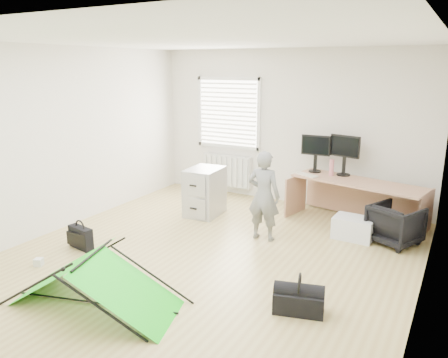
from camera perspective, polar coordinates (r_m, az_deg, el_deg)
The scene contains 18 objects.
ground at distance 5.79m, azimuth -1.96°, elevation -10.02°, with size 5.50×5.50×0.00m, color tan.
back_wall at distance 7.82m, azimuth 8.50°, elevation 6.64°, with size 5.00×0.02×2.70m, color silver.
window at distance 8.25m, azimuth 0.57°, elevation 8.62°, with size 1.20×0.06×1.20m, color silver.
radiator at distance 8.41m, azimuth 0.42°, elevation 1.11°, with size 1.00×0.12×0.60m, color silver.
desk at distance 7.11m, azimuth 16.87°, elevation -2.95°, with size 2.02×0.64×0.69m, color #AC7B60.
filing_cabinet at distance 7.22m, azimuth -2.53°, elevation -1.65°, with size 0.50×0.67×0.78m, color #ACAEB1.
monitor_left at distance 7.41m, azimuth 11.86°, elevation 2.63°, with size 0.47×0.10×0.45m, color black.
monitor_right at distance 7.28m, azimuth 15.43°, elevation 2.31°, with size 0.50×0.11×0.48m, color black.
keyboard at distance 7.19m, azimuth 10.74°, elevation 0.54°, with size 0.40×0.13×0.02m, color beige.
thermos at distance 7.23m, azimuth 13.87°, elevation 1.46°, with size 0.07×0.07×0.27m, color #BC6972.
office_chair at distance 6.52m, azimuth 21.46°, elevation -5.54°, with size 0.60×0.61×0.56m, color black.
person at distance 6.13m, azimuth 5.22°, elevation -2.20°, with size 0.47×0.31×1.29m, color slate.
kite at distance 4.79m, azimuth -16.53°, elevation -12.49°, with size 1.80×0.79×0.56m, color #14D516, non-canonical shape.
storage_crate at distance 6.56m, azimuth 16.57°, elevation -6.14°, with size 0.55×0.39×0.31m, color silver.
tote_bag at distance 7.67m, azimuth -1.57°, elevation -2.28°, with size 0.31×0.14×0.37m, color teal.
laptop_bag at distance 6.26m, azimuth -18.18°, elevation -7.30°, with size 0.41×0.12×0.31m, color black.
white_box at distance 5.97m, azimuth -23.06°, elevation -9.96°, with size 0.10×0.10×0.10m, color silver.
duffel_bag at distance 4.61m, azimuth 9.72°, elevation -15.55°, with size 0.50×0.26×0.22m, color black.
Camera 1 is at (2.74, -4.49, 2.41)m, focal length 35.00 mm.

